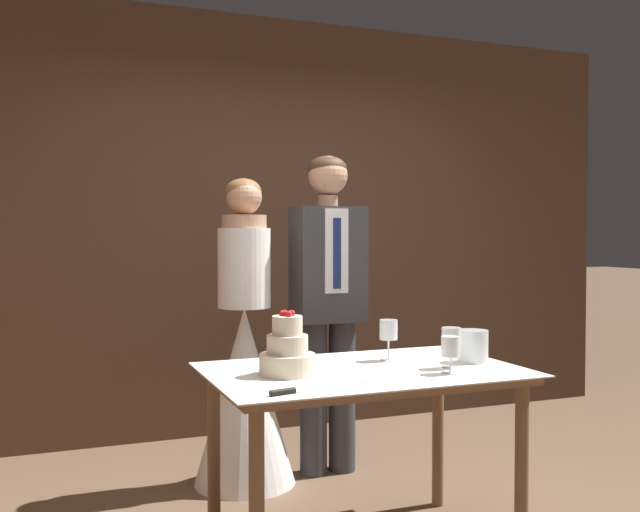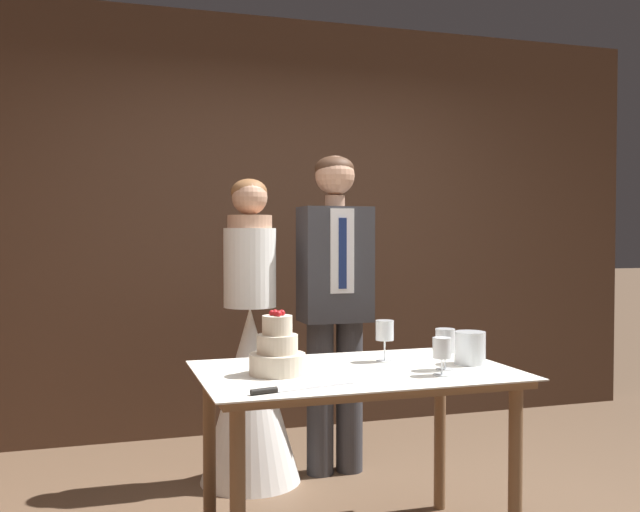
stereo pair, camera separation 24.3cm
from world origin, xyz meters
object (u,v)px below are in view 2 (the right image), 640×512
(groom, at_px, (335,294))
(cake_knife, at_px, (283,390))
(wine_glass_middle, at_px, (385,332))
(wine_glass_near, at_px, (442,349))
(hurricane_candle, at_px, (470,349))
(bride, at_px, (250,372))
(wine_glass_far, at_px, (445,343))
(cake_table, at_px, (355,391))
(tiered_cake, at_px, (277,352))

(groom, bearing_deg, cake_knife, -116.04)
(cake_knife, distance_m, wine_glass_middle, 0.75)
(wine_glass_near, relative_size, wine_glass_middle, 0.83)
(wine_glass_near, distance_m, hurricane_candle, 0.30)
(cake_knife, relative_size, bride, 0.25)
(wine_glass_far, height_order, hurricane_candle, wine_glass_far)
(cake_table, height_order, wine_glass_far, wine_glass_far)
(bride, bearing_deg, groom, -0.03)
(wine_glass_far, xyz_separation_m, hurricane_candle, (0.16, 0.09, -0.04))
(bride, bearing_deg, cake_table, -76.17)
(cake_table, bearing_deg, bride, 103.83)
(wine_glass_middle, distance_m, groom, 0.84)
(tiered_cake, bearing_deg, hurricane_candle, -2.05)
(tiered_cake, bearing_deg, wine_glass_middle, 14.88)
(wine_glass_middle, relative_size, bride, 0.11)
(hurricane_candle, bearing_deg, groom, 105.48)
(wine_glass_near, xyz_separation_m, wine_glass_far, (0.07, 0.10, 0.01))
(wine_glass_near, height_order, hurricane_candle, wine_glass_near)
(cake_table, xyz_separation_m, wine_glass_near, (0.29, -0.22, 0.20))
(cake_knife, xyz_separation_m, wine_glass_far, (0.74, 0.20, 0.10))
(cake_table, distance_m, wine_glass_middle, 0.33)
(cake_knife, height_order, bride, bride)
(cake_table, xyz_separation_m, groom, (0.24, 0.98, 0.32))
(wine_glass_near, bearing_deg, wine_glass_far, 56.22)
(hurricane_candle, height_order, bride, bride)
(wine_glass_far, bearing_deg, groom, 95.94)
(cake_knife, xyz_separation_m, groom, (0.63, 1.29, 0.22))
(groom, bearing_deg, cake_table, -103.83)
(tiered_cake, height_order, groom, groom)
(cake_knife, bearing_deg, wine_glass_far, 2.48)
(wine_glass_near, distance_m, wine_glass_far, 0.12)
(hurricane_candle, relative_size, groom, 0.08)
(groom, bearing_deg, wine_glass_middle, -93.40)
(bride, xyz_separation_m, groom, (0.48, -0.00, 0.41))
(hurricane_candle, xyz_separation_m, groom, (-0.28, 1.01, 0.16))
(cake_knife, height_order, groom, groom)
(wine_glass_near, xyz_separation_m, bride, (-0.53, 1.19, -0.28))
(wine_glass_far, relative_size, groom, 0.10)
(cake_table, relative_size, wine_glass_middle, 7.12)
(wine_glass_middle, height_order, groom, groom)
(cake_knife, bearing_deg, wine_glass_middle, 25.73)
(wine_glass_near, bearing_deg, tiered_cake, 160.65)
(tiered_cake, relative_size, groom, 0.15)
(cake_knife, relative_size, wine_glass_far, 2.41)
(cake_table, bearing_deg, wine_glass_middle, 36.19)
(hurricane_candle, bearing_deg, wine_glass_middle, 152.67)
(wine_glass_near, relative_size, wine_glass_far, 0.88)
(wine_glass_near, height_order, bride, bride)
(hurricane_candle, bearing_deg, wine_glass_near, -140.99)
(cake_knife, bearing_deg, hurricane_candle, 5.08)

